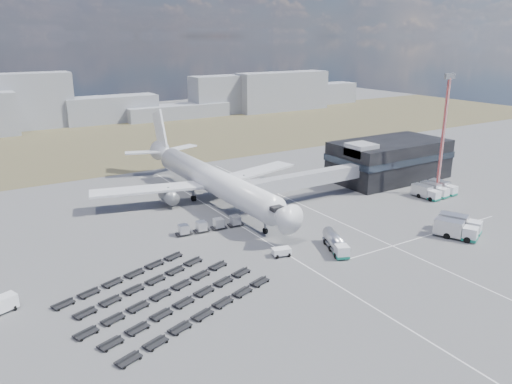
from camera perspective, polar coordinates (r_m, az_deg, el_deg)
ground at (r=87.94m, az=4.27°, el=-6.60°), size 420.00×420.00×0.00m
grass_strip at (r=184.52m, az=-16.30°, el=5.53°), size 420.00×90.00×0.01m
lane_markings at (r=95.70m, az=7.96°, el=-4.68°), size 47.12×110.00×0.01m
terminal at (r=133.82m, az=14.94°, el=3.64°), size 30.40×16.40×11.00m
jet_bridge at (r=110.58m, az=4.79°, el=1.24°), size 30.30×3.80×7.05m
airliner at (r=112.32m, az=-5.41°, el=1.60°), size 51.59×64.53×17.62m
skyline at (r=218.43m, az=-19.68°, el=9.22°), size 309.02×23.66×22.76m
fuel_tanker at (r=87.99m, az=9.08°, el=-5.76°), size 5.40×9.01×2.85m
pushback_tug at (r=85.22m, az=2.92°, el=-6.87°), size 3.42×2.44×1.41m
utility_van at (r=76.78m, az=-27.16°, el=-11.45°), size 4.57×3.27×2.24m
catering_truck at (r=116.95m, az=-1.82°, el=0.34°), size 3.42×6.40×2.79m
service_trucks_near at (r=100.77m, az=22.06°, el=-3.68°), size 8.99×9.60×3.07m
service_trucks_far at (r=123.56m, az=19.72°, el=0.26°), size 9.33×7.33×2.70m
uld_row at (r=96.06m, az=-5.27°, el=-3.78°), size 13.65×2.97×1.88m
baggage_dollies at (r=73.80m, az=-10.70°, el=-11.53°), size 30.92×26.16×0.73m
floodlight_mast at (r=122.78m, az=20.60°, el=6.08°), size 2.65×2.15×27.83m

